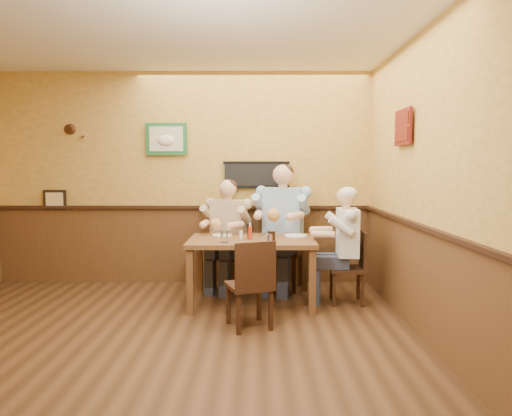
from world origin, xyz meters
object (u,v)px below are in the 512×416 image
(chair_back_left, at_px, (229,254))
(chair_near_side, at_px, (249,283))
(water_glass_mid, at_px, (269,239))
(pepper_shaker, at_px, (249,235))
(diner_tan_shirt, at_px, (229,240))
(cola_tumbler, at_px, (271,236))
(hot_sauce_bottle, at_px, (250,232))
(chair_back_right, at_px, (283,250))
(dining_table, at_px, (252,247))
(salt_shaker, at_px, (241,235))
(diner_white_elder, at_px, (347,251))
(water_glass_left, at_px, (224,237))
(chair_right_end, at_px, (347,267))
(diner_blue_polo, at_px, (283,233))

(chair_back_left, height_order, chair_near_side, chair_back_left)
(water_glass_mid, bearing_deg, pepper_shaker, 121.43)
(diner_tan_shirt, xyz_separation_m, cola_tumbler, (0.52, -0.85, 0.18))
(chair_back_left, bearing_deg, hot_sauce_bottle, -51.25)
(chair_back_right, xyz_separation_m, water_glass_mid, (-0.20, -1.03, 0.30))
(dining_table, height_order, chair_near_side, chair_near_side)
(salt_shaker, bearing_deg, chair_back_right, 52.91)
(diner_white_elder, bearing_deg, diner_tan_shirt, -110.56)
(chair_back_right, relative_size, cola_tumbler, 8.88)
(water_glass_mid, height_order, cola_tumbler, cola_tumbler)
(chair_near_side, bearing_deg, pepper_shaker, -109.21)
(water_glass_mid, bearing_deg, chair_near_side, -117.31)
(chair_back_left, height_order, water_glass_left, chair_back_left)
(chair_right_end, relative_size, hot_sauce_bottle, 4.96)
(chair_near_side, bearing_deg, chair_right_end, -164.39)
(diner_blue_polo, distance_m, water_glass_left, 1.14)
(chair_near_side, bearing_deg, diner_tan_shirt, -99.16)
(salt_shaker, bearing_deg, water_glass_mid, -49.11)
(diner_white_elder, xyz_separation_m, hot_sauce_bottle, (-1.10, -0.12, 0.24))
(pepper_shaker, bearing_deg, salt_shaker, -178.80)
(salt_shaker, bearing_deg, diner_tan_shirt, 104.71)
(chair_near_side, bearing_deg, cola_tumbler, -132.00)
(chair_right_end, distance_m, cola_tumbler, 0.97)
(diner_tan_shirt, distance_m, salt_shaker, 0.73)
(chair_right_end, xyz_separation_m, water_glass_left, (-1.37, -0.30, 0.40))
(chair_near_side, xyz_separation_m, cola_tumbler, (0.23, 0.59, 0.37))
(chair_back_right, height_order, chair_right_end, chair_back_right)
(chair_back_right, xyz_separation_m, pepper_shaker, (-0.42, -0.67, 0.29))
(cola_tumbler, height_order, hot_sauce_bottle, hot_sauce_bottle)
(pepper_shaker, bearing_deg, hot_sauce_bottle, -76.61)
(diner_blue_polo, height_order, diner_white_elder, diner_blue_polo)
(cola_tumbler, bearing_deg, water_glass_left, -170.05)
(chair_right_end, distance_m, hot_sauce_bottle, 1.18)
(diner_blue_polo, bearing_deg, hot_sauce_bottle, -102.19)
(chair_back_right, bearing_deg, salt_shaker, -110.35)
(dining_table, xyz_separation_m, diner_tan_shirt, (-0.30, 0.67, -0.03))
(diner_blue_polo, relative_size, water_glass_mid, 13.51)
(dining_table, height_order, chair_back_right, chair_back_right)
(diner_tan_shirt, xyz_separation_m, diner_white_elder, (1.39, -0.63, -0.03))
(chair_right_end, bearing_deg, diner_tan_shirt, -110.56)
(cola_tumbler, bearing_deg, chair_near_side, -111.52)
(chair_near_side, distance_m, water_glass_left, 0.68)
(diner_white_elder, xyz_separation_m, cola_tumbler, (-0.87, -0.21, 0.21))
(diner_blue_polo, height_order, cola_tumbler, diner_blue_polo)
(dining_table, distance_m, hot_sauce_bottle, 0.19)
(water_glass_mid, relative_size, pepper_shaker, 1.31)
(dining_table, relative_size, chair_near_side, 1.62)
(chair_back_right, height_order, water_glass_mid, chair_back_right)
(water_glass_mid, xyz_separation_m, salt_shaker, (-0.31, 0.35, -0.01))
(dining_table, distance_m, diner_white_elder, 1.09)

